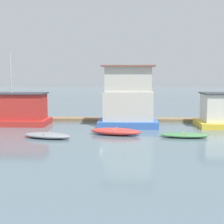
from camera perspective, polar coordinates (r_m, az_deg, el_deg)
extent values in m
plane|color=slate|center=(29.42, 0.10, -2.48)|extent=(200.00, 200.00, 0.00)
cube|color=#846B4C|center=(32.51, 0.37, -1.34)|extent=(33.80, 1.76, 0.30)
cube|color=red|center=(31.35, -17.65, -1.71)|extent=(6.85, 3.39, 0.56)
cube|color=red|center=(31.18, -17.75, 0.98)|extent=(6.09, 2.64, 2.39)
cube|color=#38383D|center=(31.08, -17.83, 3.28)|extent=(6.39, 2.94, 0.12)
cylinder|color=#B2B2B7|center=(31.05, -18.02, 6.84)|extent=(0.12, 0.12, 3.74)
cube|color=#3866B7|center=(28.84, 2.90, -2.07)|extent=(5.41, 3.41, 0.60)
cube|color=beige|center=(28.64, 2.92, 1.13)|extent=(4.49, 2.48, 2.63)
cube|color=beige|center=(28.51, 2.95, 6.01)|extent=(4.17, 2.16, 2.24)
cube|color=brown|center=(28.52, 2.97, 8.38)|extent=(4.79, 2.78, 0.12)
ellipsoid|color=gray|center=(24.01, -11.76, -4.21)|extent=(3.95, 2.21, 0.42)
cube|color=#997F60|center=(23.98, -11.77, -3.87)|extent=(0.42, 1.20, 0.08)
ellipsoid|color=red|center=(24.78, 0.63, -3.58)|extent=(4.28, 2.22, 0.55)
cube|color=#997F60|center=(24.75, 0.63, -3.14)|extent=(0.40, 1.23, 0.08)
ellipsoid|color=#47844C|center=(24.41, 13.05, -4.12)|extent=(3.73, 1.55, 0.37)
cube|color=#997F60|center=(24.39, 13.06, -3.82)|extent=(0.23, 1.13, 0.08)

